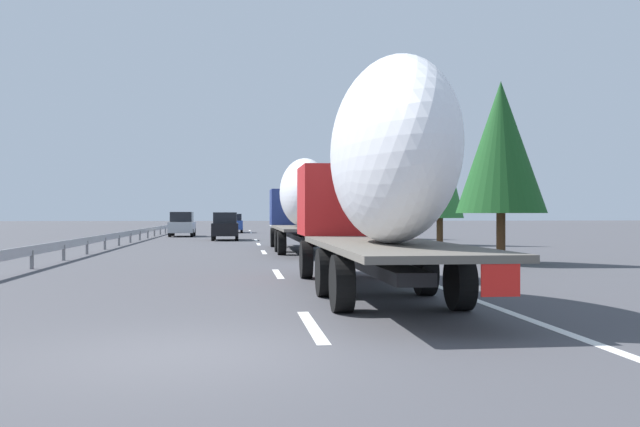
{
  "coord_description": "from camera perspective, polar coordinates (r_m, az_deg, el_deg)",
  "views": [
    {
      "loc": [
        -8.87,
        -0.65,
        1.78
      ],
      "look_at": [
        21.13,
        -4.18,
        1.8
      ],
      "focal_mm": 38.83,
      "sensor_mm": 36.0,
      "label": 1
    }
  ],
  "objects": [
    {
      "name": "lane_stripe_0",
      "position": [
        11.07,
        -0.67,
        -9.25
      ],
      "size": [
        3.2,
        0.2,
        0.01
      ],
      "primitive_type": "cube",
      "color": "white",
      "rests_on": "ground_plane"
    },
    {
      "name": "road_sign",
      "position": [
        52.15,
        -0.04,
        0.41
      ],
      "size": [
        0.1,
        0.9,
        3.16
      ],
      "color": "gray",
      "rests_on": "ground_plane"
    },
    {
      "name": "lane_stripe_6",
      "position": [
        73.81,
        -5.81,
        -1.42
      ],
      "size": [
        3.2,
        0.2,
        0.01
      ],
      "primitive_type": "cube",
      "color": "white",
      "rests_on": "ground_plane"
    },
    {
      "name": "car_silver_hatch",
      "position": [
        55.69,
        -11.29,
        -0.87
      ],
      "size": [
        4.26,
        1.9,
        1.94
      ],
      "color": "#ADB2B7",
      "rests_on": "ground_plane"
    },
    {
      "name": "lane_stripe_1",
      "position": [
        20.59,
        -3.49,
        -4.98
      ],
      "size": [
        3.2,
        0.2,
        0.01
      ],
      "primitive_type": "cube",
      "color": "white",
      "rests_on": "ground_plane"
    },
    {
      "name": "truck_lead",
      "position": [
        32.71,
        -1.53,
        1.09
      ],
      "size": [
        13.59,
        2.55,
        4.3
      ],
      "color": "navy",
      "rests_on": "ground_plane"
    },
    {
      "name": "tree_2",
      "position": [
        40.13,
        9.84,
        3.56
      ],
      "size": [
        2.73,
        2.73,
        7.09
      ],
      "color": "#472D19",
      "rests_on": "ground_plane"
    },
    {
      "name": "lane_stripe_5",
      "position": [
        65.88,
        -5.7,
        -1.58
      ],
      "size": [
        3.2,
        0.2,
        0.01
      ],
      "primitive_type": "cube",
      "color": "white",
      "rests_on": "ground_plane"
    },
    {
      "name": "guardrail_median",
      "position": [
        52.31,
        -14.01,
        -1.35
      ],
      "size": [
        94.0,
        0.1,
        0.76
      ],
      "color": "#9EA0A5",
      "rests_on": "ground_plane"
    },
    {
      "name": "edge_line_right",
      "position": [
        54.12,
        -1.56,
        -1.92
      ],
      "size": [
        110.0,
        0.2,
        0.01
      ],
      "primitive_type": "cube",
      "color": "white",
      "rests_on": "ground_plane"
    },
    {
      "name": "tree_1",
      "position": [
        25.66,
        14.68,
        5.3
      ],
      "size": [
        3.21,
        3.21,
        6.54
      ],
      "color": "#472D19",
      "rests_on": "ground_plane"
    },
    {
      "name": "car_blue_sedan",
      "position": [
        66.44,
        -7.21,
        -0.78
      ],
      "size": [
        4.74,
        1.91,
        1.8
      ],
      "color": "#28479E",
      "rests_on": "ground_plane"
    },
    {
      "name": "lane_stripe_4",
      "position": [
        47.09,
        -5.3,
        -2.2
      ],
      "size": [
        3.2,
        0.2,
        0.01
      ],
      "primitive_type": "cube",
      "color": "white",
      "rests_on": "ground_plane"
    },
    {
      "name": "lane_stripe_3",
      "position": [
        40.8,
        -5.09,
        -2.53
      ],
      "size": [
        3.2,
        0.2,
        0.01
      ],
      "primitive_type": "cube",
      "color": "white",
      "rests_on": "ground_plane"
    },
    {
      "name": "lane_stripe_2",
      "position": [
        32.25,
        -4.66,
        -3.19
      ],
      "size": [
        3.2,
        0.2,
        0.01
      ],
      "primitive_type": "cube",
      "color": "white",
      "rests_on": "ground_plane"
    },
    {
      "name": "tree_0",
      "position": [
        49.29,
        5.86,
        2.05
      ],
      "size": [
        3.46,
        3.46,
        5.62
      ],
      "color": "#472D19",
      "rests_on": "ground_plane"
    },
    {
      "name": "car_black_suv",
      "position": [
        47.32,
        -7.81,
        -1.05
      ],
      "size": [
        4.01,
        1.78,
        1.89
      ],
      "color": "black",
      "rests_on": "ground_plane"
    },
    {
      "name": "truck_trailing",
      "position": [
        14.78,
        4.83,
        3.36
      ],
      "size": [
        12.04,
        2.55,
        4.81
      ],
      "color": "#B21919",
      "rests_on": "ground_plane"
    },
    {
      "name": "ground_plane",
      "position": [
        48.91,
        -7.46,
        -2.12
      ],
      "size": [
        260.0,
        260.0,
        0.0
      ],
      "primitive_type": "plane",
      "color": "#424247"
    }
  ]
}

